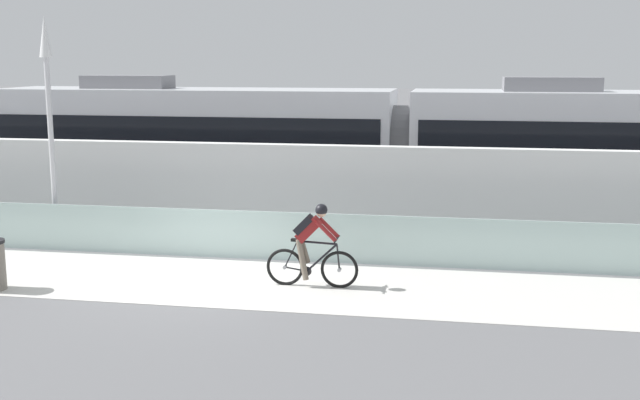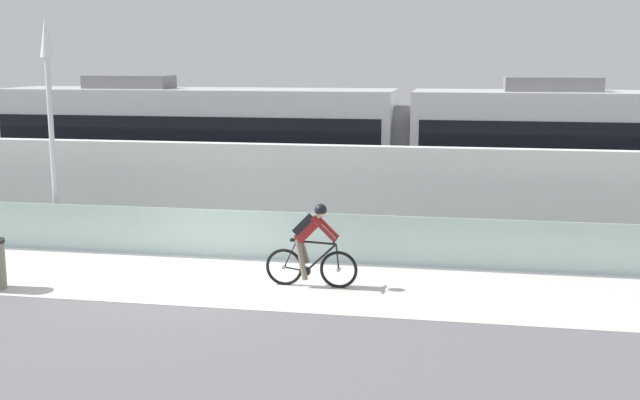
{
  "view_description": "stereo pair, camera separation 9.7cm",
  "coord_description": "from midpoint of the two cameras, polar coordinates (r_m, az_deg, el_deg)",
  "views": [
    {
      "loc": [
        4.9,
        -14.11,
        4.28
      ],
      "look_at": [
        2.0,
        2.35,
        1.25
      ],
      "focal_mm": 43.99,
      "sensor_mm": 36.0,
      "label": 1
    },
    {
      "loc": [
        5.0,
        -14.1,
        4.28
      ],
      "look_at": [
        2.0,
        2.35,
        1.25
      ],
      "focal_mm": 43.99,
      "sensor_mm": 36.0,
      "label": 2
    }
  ],
  "objects": [
    {
      "name": "concrete_barrier_wall",
      "position": [
        18.69,
        -5.16,
        0.6
      ],
      "size": [
        32.0,
        0.36,
        2.31
      ],
      "primitive_type": "cube",
      "color": "white",
      "rests_on": "ground"
    },
    {
      "name": "cyclist_on_bike",
      "position": [
        14.77,
        -0.49,
        -3.35
      ],
      "size": [
        1.77,
        0.58,
        1.61
      ],
      "color": "black",
      "rests_on": "ground"
    },
    {
      "name": "bike_path_deck",
      "position": [
        15.55,
        -8.69,
        -5.8
      ],
      "size": [
        32.0,
        3.2,
        0.01
      ],
      "primitive_type": "cube",
      "color": "silver",
      "rests_on": "ground"
    },
    {
      "name": "tram_rail_far",
      "position": [
        22.64,
        -2.48,
        -0.63
      ],
      "size": [
        32.0,
        0.08,
        0.01
      ],
      "primitive_type": "cube",
      "color": "#595654",
      "rests_on": "ground"
    },
    {
      "name": "tram",
      "position": [
        21.14,
        6.17,
        3.73
      ],
      "size": [
        22.56,
        2.54,
        3.81
      ],
      "color": "silver",
      "rests_on": "ground"
    },
    {
      "name": "ground_plane",
      "position": [
        15.55,
        -8.69,
        -5.83
      ],
      "size": [
        200.0,
        200.0,
        0.0
      ],
      "primitive_type": "plane",
      "color": "slate"
    },
    {
      "name": "tram_rail_near",
      "position": [
        21.27,
        -3.33,
        -1.35
      ],
      "size": [
        32.0,
        0.08,
        0.01
      ],
      "primitive_type": "cube",
      "color": "#595654",
      "rests_on": "ground"
    },
    {
      "name": "lamp_post_antenna",
      "position": [
        18.64,
        -18.93,
        6.69
      ],
      "size": [
        0.28,
        0.28,
        5.2
      ],
      "color": "gray",
      "rests_on": "ground"
    },
    {
      "name": "glass_parapet",
      "position": [
        17.12,
        -6.73,
        -2.46
      ],
      "size": [
        32.0,
        0.05,
        1.06
      ],
      "primitive_type": "cube",
      "color": "#ADC6C1",
      "rests_on": "ground"
    }
  ]
}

